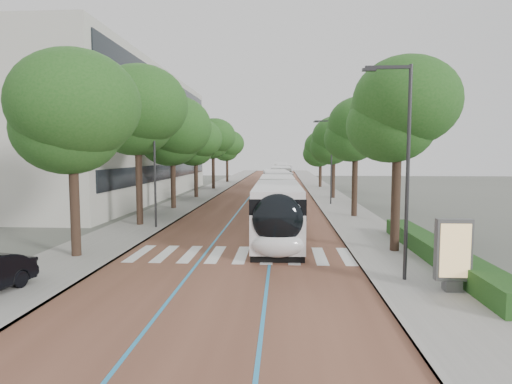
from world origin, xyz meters
TOP-DOWN VIEW (x-y plane):
  - ground at (0.00, 0.00)m, footprint 160.00×160.00m
  - road at (0.00, 40.00)m, footprint 11.00×140.00m
  - sidewalk_left at (-7.50, 40.00)m, footprint 4.00×140.00m
  - sidewalk_right at (7.50, 40.00)m, footprint 4.00×140.00m
  - kerb_left at (-5.60, 40.00)m, footprint 0.20×140.00m
  - kerb_right at (5.60, 40.00)m, footprint 0.20×140.00m
  - zebra_crossing at (0.20, 1.00)m, footprint 10.55×3.60m
  - lane_line_left at (-1.60, 40.00)m, footprint 0.12×126.00m
  - lane_line_right at (1.60, 40.00)m, footprint 0.12×126.00m
  - office_building at (-19.47, 28.00)m, footprint 18.11×40.00m
  - hedge at (9.10, 0.00)m, footprint 1.20×14.00m
  - streetlight_near at (6.62, -3.00)m, footprint 1.82×0.20m
  - streetlight_far at (6.62, 22.00)m, footprint 1.82×0.20m
  - lamp_post_left at (-6.10, 8.00)m, footprint 0.14×0.14m
  - trees_left at (-7.50, 22.97)m, footprint 6.38×60.62m
  - trees_right at (7.70, 23.44)m, footprint 5.37×47.22m
  - lead_bus at (1.83, 7.88)m, footprint 2.80×18.43m
  - bus_queued_0 at (1.57, 23.47)m, footprint 3.23×12.52m
  - bus_queued_1 at (1.97, 37.61)m, footprint 2.57×12.40m
  - bus_queued_2 at (2.29, 50.53)m, footprint 3.12×12.50m
  - bus_queued_3 at (1.82, 64.21)m, footprint 2.66×12.42m
  - ad_panel at (8.06, -4.28)m, footprint 1.22×0.47m

SIDE VIEW (x-z plane):
  - ground at x=0.00m, z-range 0.00..0.00m
  - road at x=0.00m, z-range 0.00..0.02m
  - lane_line_left at x=-1.60m, z-range 0.02..0.03m
  - lane_line_right at x=1.60m, z-range 0.02..0.03m
  - zebra_crossing at x=0.20m, z-range 0.02..0.03m
  - sidewalk_left at x=-7.50m, z-range 0.00..0.12m
  - sidewalk_right at x=7.50m, z-range 0.00..0.12m
  - kerb_left at x=-5.60m, z-range -0.01..0.13m
  - kerb_right at x=5.60m, z-range -0.01..0.13m
  - hedge at x=9.10m, z-range 0.12..0.92m
  - ad_panel at x=8.06m, z-range 0.18..2.70m
  - bus_queued_0 at x=1.57m, z-range 0.02..3.22m
  - bus_queued_1 at x=1.97m, z-range 0.02..3.22m
  - bus_queued_2 at x=2.29m, z-range 0.02..3.22m
  - bus_queued_3 at x=1.82m, z-range 0.02..3.22m
  - lead_bus at x=1.83m, z-range 0.03..3.23m
  - lamp_post_left at x=-6.10m, z-range 0.12..8.12m
  - streetlight_near at x=6.62m, z-range 0.82..8.82m
  - streetlight_far at x=6.62m, z-range 0.82..8.82m
  - trees_right at x=7.70m, z-range 1.72..10.64m
  - trees_left at x=-7.50m, z-range 1.58..11.73m
  - office_building at x=-19.47m, z-range 0.00..14.00m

